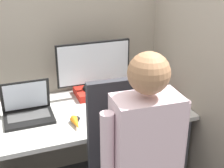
# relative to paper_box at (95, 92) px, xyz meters

# --- Properties ---
(cubicle_panel_back) EXTENTS (1.90, 0.04, 1.69)m
(cubicle_panel_back) POSITION_rel_paper_box_xyz_m (-0.13, 0.17, 0.09)
(cubicle_panel_back) COLOR gray
(cubicle_panel_back) RESTS_ON ground
(cubicle_panel_right) EXTENTS (0.04, 1.36, 1.69)m
(cubicle_panel_right) POSITION_rel_paper_box_xyz_m (0.59, -0.28, 0.09)
(cubicle_panel_right) COLOR gray
(cubicle_panel_right) RESTS_ON ground
(desk) EXTENTS (1.40, 0.72, 0.73)m
(desk) POSITION_rel_paper_box_xyz_m (-0.13, -0.21, -0.21)
(desk) COLOR #B7B7B2
(desk) RESTS_ON ground
(paper_box) EXTENTS (0.29, 0.22, 0.05)m
(paper_box) POSITION_rel_paper_box_xyz_m (0.00, 0.00, 0.00)
(paper_box) COLOR red
(paper_box) RESTS_ON desk
(monitor) EXTENTS (0.56, 0.18, 0.37)m
(monitor) POSITION_rel_paper_box_xyz_m (0.00, 0.00, 0.22)
(monitor) COLOR black
(monitor) RESTS_ON paper_box
(laptop) EXTENTS (0.32, 0.24, 0.25)m
(laptop) POSITION_rel_paper_box_xyz_m (-0.52, -0.19, 0.02)
(laptop) COLOR black
(laptop) RESTS_ON desk
(mouse) EXTENTS (0.07, 0.04, 0.04)m
(mouse) POSITION_rel_paper_box_xyz_m (-0.24, -0.35, -0.01)
(mouse) COLOR black
(mouse) RESTS_ON desk
(stapler) EXTENTS (0.05, 0.16, 0.06)m
(stapler) POSITION_rel_paper_box_xyz_m (0.45, -0.25, 0.00)
(stapler) COLOR #A31919
(stapler) RESTS_ON desk
(carrot_toy) EXTENTS (0.05, 0.15, 0.05)m
(carrot_toy) POSITION_rel_paper_box_xyz_m (-0.25, -0.41, -0.00)
(carrot_toy) COLOR orange
(carrot_toy) RESTS_ON desk
(person) EXTENTS (0.48, 0.43, 1.34)m
(person) POSITION_rel_paper_box_xyz_m (-0.00, -0.93, 0.02)
(person) COLOR brown
(person) RESTS_ON ground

